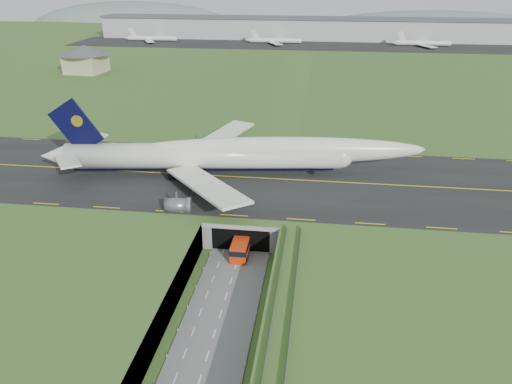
# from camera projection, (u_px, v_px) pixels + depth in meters

# --- Properties ---
(ground) EXTENTS (900.00, 900.00, 0.00)m
(ground) POSITION_uv_depth(u_px,v_px,m) (234.00, 272.00, 95.85)
(ground) COLOR #355723
(ground) RESTS_ON ground
(airfield_deck) EXTENTS (800.00, 800.00, 6.00)m
(airfield_deck) POSITION_uv_depth(u_px,v_px,m) (234.00, 259.00, 94.62)
(airfield_deck) COLOR gray
(airfield_deck) RESTS_ON ground
(trench_road) EXTENTS (12.00, 75.00, 0.20)m
(trench_road) POSITION_uv_depth(u_px,v_px,m) (227.00, 295.00, 89.03)
(trench_road) COLOR slate
(trench_road) RESTS_ON ground
(taxiway) EXTENTS (800.00, 44.00, 0.18)m
(taxiway) POSITION_uv_depth(u_px,v_px,m) (257.00, 178.00, 123.19)
(taxiway) COLOR black
(taxiway) RESTS_ON airfield_deck
(tunnel_portal) EXTENTS (17.00, 22.30, 6.00)m
(tunnel_portal) POSITION_uv_depth(u_px,v_px,m) (247.00, 218.00, 109.59)
(tunnel_portal) COLOR gray
(tunnel_portal) RESTS_ON ground
(guideway) EXTENTS (3.00, 53.00, 7.05)m
(guideway) POSITION_uv_depth(u_px,v_px,m) (283.00, 318.00, 75.04)
(guideway) COLOR #A8A8A3
(guideway) RESTS_ON ground
(jumbo_jet) EXTENTS (95.07, 60.63, 20.25)m
(jumbo_jet) POSITION_uv_depth(u_px,v_px,m) (231.00, 155.00, 123.01)
(jumbo_jet) COLOR white
(jumbo_jet) RESTS_ON ground
(shuttle_tram) EXTENTS (3.38, 8.69, 3.52)m
(shuttle_tram) POSITION_uv_depth(u_px,v_px,m) (241.00, 246.00, 101.05)
(shuttle_tram) COLOR red
(shuttle_tram) RESTS_ON ground
(service_building) EXTENTS (26.65, 26.65, 13.38)m
(service_building) POSITION_uv_depth(u_px,v_px,m) (85.00, 56.00, 245.11)
(service_building) COLOR #B9B286
(service_building) RESTS_ON ground
(cargo_terminal) EXTENTS (320.00, 67.00, 15.60)m
(cargo_terminal) POSITION_uv_depth(u_px,v_px,m) (305.00, 28.00, 360.85)
(cargo_terminal) COLOR #B2B2B2
(cargo_terminal) RESTS_ON ground
(distant_hills) EXTENTS (700.00, 91.00, 60.00)m
(distant_hills) POSITION_uv_depth(u_px,v_px,m) (378.00, 34.00, 478.35)
(distant_hills) COLOR slate
(distant_hills) RESTS_ON ground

